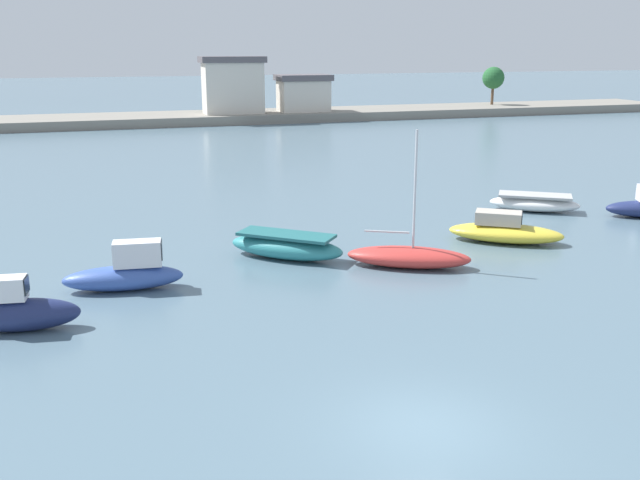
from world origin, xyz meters
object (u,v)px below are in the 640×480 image
moored_boat_5 (505,231)px  moored_boat_2 (126,273)px  moored_boat_1 (20,312)px  moored_boat_6 (534,203)px  moored_boat_4 (409,256)px  moored_boat_3 (286,246)px

moored_boat_5 → moored_boat_2: bearing=-140.9°
moored_boat_2 → moored_boat_1: bearing=-131.4°
moored_boat_1 → moored_boat_6: moored_boat_1 is taller
moored_boat_2 → moored_boat_4: bearing=3.7°
moored_boat_4 → moored_boat_1: bearing=-142.7°
moored_boat_1 → moored_boat_4: 14.84m
moored_boat_2 → moored_boat_4: 11.20m
moored_boat_4 → moored_boat_6: size_ratio=1.13×
moored_boat_2 → moored_boat_4: (11.18, -0.60, -0.20)m
moored_boat_5 → moored_boat_3: bearing=-149.0°
moored_boat_1 → moored_boat_3: (10.17, 5.18, -0.12)m
moored_boat_4 → moored_boat_6: bearing=61.5°
moored_boat_2 → moored_boat_3: bearing=24.0°
moored_boat_5 → moored_boat_4: bearing=-125.8°
moored_boat_1 → moored_boat_5: size_ratio=0.70×
moored_boat_4 → moored_boat_5: size_ratio=1.04×
moored_boat_3 → moored_boat_4: (4.46, -2.69, -0.09)m
moored_boat_3 → moored_boat_6: size_ratio=1.01×
moored_boat_3 → moored_boat_4: size_ratio=0.89×
moored_boat_1 → moored_boat_2: bearing=49.4°
moored_boat_1 → moored_boat_6: (25.47, 9.74, -0.20)m
moored_boat_1 → moored_boat_5: moored_boat_1 is taller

